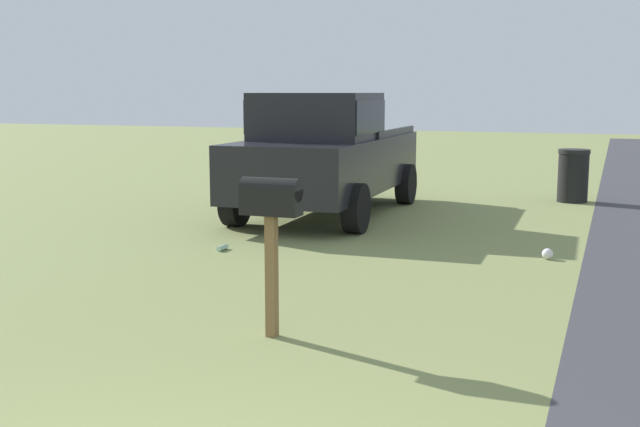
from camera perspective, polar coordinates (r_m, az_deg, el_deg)
name	(u,v)px	position (r m, az deg, el deg)	size (l,w,h in m)	color
mailbox	(271,210)	(6.69, -3.57, 0.28)	(0.22, 0.52, 1.39)	brown
pickup_truck	(325,151)	(13.41, 0.37, 4.53)	(5.10, 2.36, 2.09)	black
trash_bin	(573,176)	(15.91, 17.89, 2.64)	(0.60, 0.60, 1.02)	black
litter_bag_near_hydrant	(548,254)	(10.40, 16.18, -2.83)	(0.14, 0.14, 0.14)	silver
litter_bottle_far_scatter	(222,248)	(10.63, -7.09, -2.48)	(0.07, 0.07, 0.22)	#B2D8BF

